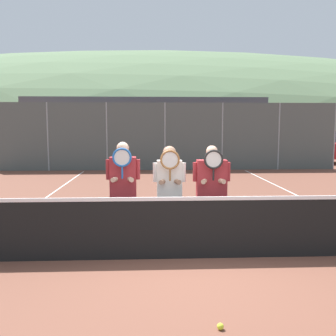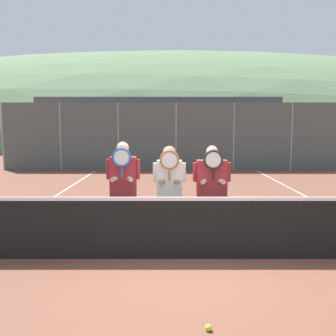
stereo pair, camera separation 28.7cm
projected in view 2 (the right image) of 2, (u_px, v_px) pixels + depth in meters
name	position (u px, v px, depth m)	size (l,w,h in m)	color
ground_plane	(191.00, 259.00, 5.76)	(120.00, 120.00, 0.00)	brown
hill_distant	(170.00, 138.00, 57.65)	(119.22, 66.24, 23.18)	#5B7551
clubhouse_building	(159.00, 127.00, 25.27)	(14.91, 5.50, 3.73)	beige
fence_back	(176.00, 137.00, 16.94)	(15.80, 0.06, 3.05)	gray
tennis_net	(191.00, 227.00, 5.70)	(9.75, 0.09, 1.07)	gray
court_line_left_sideline	(28.00, 213.00, 8.73)	(0.05, 16.00, 0.01)	white
player_leftmost	(123.00, 186.00, 6.21)	(0.56, 0.34, 1.77)	#232838
player_center_left	(169.00, 187.00, 6.23)	(0.55, 0.34, 1.70)	white
player_center_right	(211.00, 187.00, 6.23)	(0.63, 0.34, 1.71)	white
car_far_left	(85.00, 147.00, 19.63)	(4.57, 1.91, 1.77)	silver
car_left_of_center	(181.00, 147.00, 19.50)	(4.18, 1.93, 1.84)	maroon
car_center	(279.00, 146.00, 19.47)	(4.73, 1.95, 1.89)	slate
tennis_ball_on_court	(208.00, 328.00, 3.74)	(0.07, 0.07, 0.07)	#CCDB33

